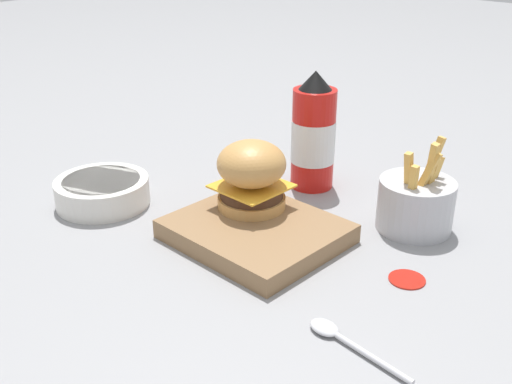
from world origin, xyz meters
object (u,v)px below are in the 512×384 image
Objects in this scene: side_bowl at (102,191)px; fries_basket at (416,203)px; burger at (252,174)px; ketchup_bottle at (313,136)px; serving_board at (256,231)px; spoon at (339,337)px.

fries_basket is at bearing 34.04° from side_bowl.
side_bowl is at bearing -145.96° from fries_basket.
burger is 0.69× the size of side_bowl.
ketchup_bottle is at bearing 55.85° from side_bowl.
serving_board is 0.29m from side_bowl.
side_bowl is (-0.23, -0.12, -0.06)m from burger.
side_bowl is (-0.42, -0.29, -0.02)m from fries_basket.
spoon is (0.51, -0.02, -0.02)m from side_bowl.
burger is at bearing -82.19° from ketchup_bottle.
ketchup_bottle is 1.34× the size of side_bowl.
fries_basket is (0.22, -0.02, -0.05)m from ketchup_bottle.
ketchup_bottle reaches higher than fries_basket.
serving_board is 1.12× the size of ketchup_bottle.
serving_board is 0.09m from burger.
spoon is at bearing -24.23° from serving_board.
ketchup_bottle is 0.37m from side_bowl.
side_bowl is (-0.21, -0.30, -0.07)m from ketchup_bottle.
fries_basket is at bearing 40.15° from burger.
fries_basket is 0.31m from spoon.
fries_basket is at bearing 52.70° from serving_board.
serving_board is at bearing -127.30° from fries_basket.
burger is at bearing 28.12° from side_bowl.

